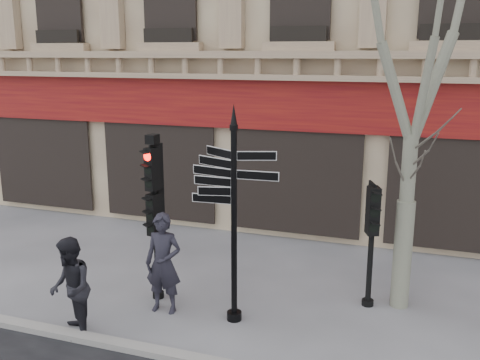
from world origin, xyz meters
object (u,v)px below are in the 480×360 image
object	(u,v)px
fingerpost	(234,179)
pedestrian_a	(163,263)
traffic_signal_secondary	(372,224)
pedestrian_b	(70,288)
traffic_signal_main	(155,197)

from	to	relation	value
fingerpost	pedestrian_a	world-z (taller)	fingerpost
traffic_signal_secondary	pedestrian_b	distance (m)	5.67
traffic_signal_main	pedestrian_a	bearing A→B (deg)	-38.29
pedestrian_b	traffic_signal_secondary	bearing A→B (deg)	82.40
traffic_signal_secondary	pedestrian_b	size ratio (longest dim) A/B	1.34
fingerpost	traffic_signal_main	bearing A→B (deg)	174.75
fingerpost	traffic_signal_main	distance (m)	1.92
fingerpost	pedestrian_b	distance (m)	3.42
traffic_signal_main	traffic_signal_secondary	xyz separation A→B (m)	(4.10, 1.06, -0.43)
pedestrian_a	pedestrian_b	bearing A→B (deg)	-132.10
pedestrian_a	pedestrian_b	size ratio (longest dim) A/B	1.09
pedestrian_a	traffic_signal_main	bearing A→B (deg)	126.03
fingerpost	traffic_signal_secondary	bearing A→B (deg)	38.14
traffic_signal_main	pedestrian_a	size ratio (longest dim) A/B	1.72
traffic_signal_main	traffic_signal_secondary	world-z (taller)	traffic_signal_main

